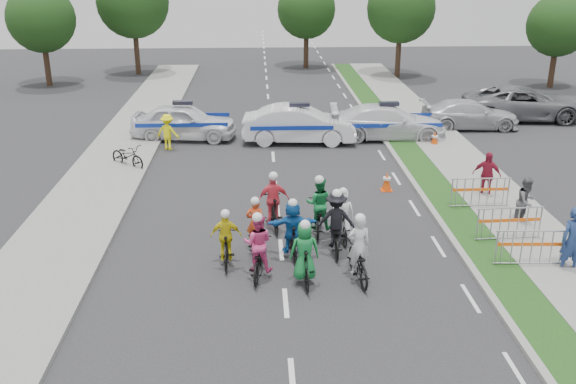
{
  "coord_description": "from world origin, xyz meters",
  "views": [
    {
      "loc": [
        -0.59,
        -13.75,
        8.07
      ],
      "look_at": [
        0.28,
        4.82,
        1.1
      ],
      "focal_mm": 40.0,
      "sensor_mm": 36.0,
      "label": 1
    }
  ],
  "objects_px": {
    "rider_8": "(319,212)",
    "tree_0": "(41,19)",
    "tree_4": "(306,10)",
    "spectator_2": "(487,175)",
    "tree_1": "(401,9)",
    "barrier_2": "(480,194)",
    "rider_7": "(342,220)",
    "cone_0": "(387,181)",
    "rider_3": "(227,243)",
    "civilian_sedan": "(470,114)",
    "parked_bike": "(127,156)",
    "spectator_0": "(574,241)",
    "rider_1": "(304,259)",
    "rider_0": "(358,257)",
    "rider_9": "(274,207)",
    "civilian_suv": "(524,103)",
    "cone_1": "(435,139)",
    "barrier_1": "(509,225)",
    "police_car_0": "(184,122)",
    "police_car_1": "(299,124)",
    "rider_4": "(336,227)",
    "marshal_hiviz": "(168,132)",
    "spectator_1": "(526,202)",
    "police_car_2": "(388,122)",
    "rider_2": "(258,252)",
    "barrier_0": "(531,249)",
    "tree_3": "(133,2)",
    "rider_5": "(293,232)"
  },
  "relations": [
    {
      "from": "police_car_0",
      "to": "police_car_1",
      "type": "bearing_deg",
      "value": -92.04
    },
    {
      "from": "barrier_0",
      "to": "spectator_1",
      "type": "bearing_deg",
      "value": 70.96
    },
    {
      "from": "rider_7",
      "to": "cone_1",
      "type": "xyz_separation_m",
      "value": [
        5.35,
        9.65,
        -0.33
      ]
    },
    {
      "from": "rider_3",
      "to": "rider_8",
      "type": "height_order",
      "value": "rider_8"
    },
    {
      "from": "tree_4",
      "to": "barrier_0",
      "type": "bearing_deg",
      "value": -83.5
    },
    {
      "from": "rider_4",
      "to": "rider_8",
      "type": "distance_m",
      "value": 1.34
    },
    {
      "from": "tree_1",
      "to": "barrier_2",
      "type": "bearing_deg",
      "value": -95.43
    },
    {
      "from": "rider_5",
      "to": "spectator_2",
      "type": "height_order",
      "value": "rider_5"
    },
    {
      "from": "rider_7",
      "to": "parked_bike",
      "type": "height_order",
      "value": "rider_7"
    },
    {
      "from": "rider_0",
      "to": "rider_7",
      "type": "bearing_deg",
      "value": -93.07
    },
    {
      "from": "rider_3",
      "to": "civilian_sedan",
      "type": "bearing_deg",
      "value": -128.04
    },
    {
      "from": "rider_2",
      "to": "cone_0",
      "type": "height_order",
      "value": "rider_2"
    },
    {
      "from": "tree_4",
      "to": "marshal_hiviz",
      "type": "bearing_deg",
      "value": -110.0
    },
    {
      "from": "barrier_1",
      "to": "tree_3",
      "type": "xyz_separation_m",
      "value": [
        -15.7,
        28.82,
        4.33
      ]
    },
    {
      "from": "rider_3",
      "to": "civilian_sedan",
      "type": "relative_size",
      "value": 0.36
    },
    {
      "from": "rider_7",
      "to": "cone_0",
      "type": "xyz_separation_m",
      "value": [
        2.16,
        4.2,
        -0.33
      ]
    },
    {
      "from": "spectator_1",
      "to": "cone_1",
      "type": "height_order",
      "value": "spectator_1"
    },
    {
      "from": "rider_1",
      "to": "barrier_1",
      "type": "distance_m",
      "value": 6.56
    },
    {
      "from": "rider_8",
      "to": "civilian_suv",
      "type": "relative_size",
      "value": 0.32
    },
    {
      "from": "barrier_0",
      "to": "tree_3",
      "type": "distance_m",
      "value": 34.54
    },
    {
      "from": "rider_1",
      "to": "tree_0",
      "type": "relative_size",
      "value": 0.29
    },
    {
      "from": "rider_1",
      "to": "barrier_2",
      "type": "distance_m",
      "value": 7.82
    },
    {
      "from": "rider_7",
      "to": "spectator_0",
      "type": "relative_size",
      "value": 0.92
    },
    {
      "from": "rider_9",
      "to": "rider_8",
      "type": "bearing_deg",
      "value": 157.58
    },
    {
      "from": "parked_bike",
      "to": "tree_4",
      "type": "bearing_deg",
      "value": 18.88
    },
    {
      "from": "rider_3",
      "to": "rider_0",
      "type": "bearing_deg",
      "value": 164.64
    },
    {
      "from": "rider_9",
      "to": "civilian_suv",
      "type": "relative_size",
      "value": 0.32
    },
    {
      "from": "rider_3",
      "to": "parked_bike",
      "type": "xyz_separation_m",
      "value": [
        -4.3,
        8.74,
        -0.17
      ]
    },
    {
      "from": "rider_4",
      "to": "rider_0",
      "type": "bearing_deg",
      "value": 105.66
    },
    {
      "from": "rider_0",
      "to": "rider_9",
      "type": "height_order",
      "value": "same"
    },
    {
      "from": "spectator_2",
      "to": "rider_3",
      "type": "bearing_deg",
      "value": -124.84
    },
    {
      "from": "spectator_0",
      "to": "barrier_2",
      "type": "xyz_separation_m",
      "value": [
        -0.98,
        4.51,
        -0.36
      ]
    },
    {
      "from": "rider_2",
      "to": "barrier_0",
      "type": "relative_size",
      "value": 0.93
    },
    {
      "from": "rider_3",
      "to": "cone_1",
      "type": "distance_m",
      "value": 14.1
    },
    {
      "from": "rider_8",
      "to": "tree_0",
      "type": "distance_m",
      "value": 28.5
    },
    {
      "from": "rider_9",
      "to": "civilian_suv",
      "type": "xyz_separation_m",
      "value": [
        13.14,
        13.33,
        0.11
      ]
    },
    {
      "from": "tree_4",
      "to": "spectator_2",
      "type": "bearing_deg",
      "value": -81.01
    },
    {
      "from": "rider_1",
      "to": "rider_3",
      "type": "height_order",
      "value": "rider_1"
    },
    {
      "from": "barrier_0",
      "to": "tree_0",
      "type": "bearing_deg",
      "value": 128.04
    },
    {
      "from": "marshal_hiviz",
      "to": "parked_bike",
      "type": "height_order",
      "value": "marshal_hiviz"
    },
    {
      "from": "rider_3",
      "to": "police_car_2",
      "type": "xyz_separation_m",
      "value": [
        6.85,
        12.52,
        0.12
      ]
    },
    {
      "from": "rider_3",
      "to": "parked_bike",
      "type": "distance_m",
      "value": 9.74
    },
    {
      "from": "spectator_1",
      "to": "police_car_1",
      "type": "bearing_deg",
      "value": 94.08
    },
    {
      "from": "spectator_1",
      "to": "tree_1",
      "type": "relative_size",
      "value": 0.23
    },
    {
      "from": "police_car_2",
      "to": "marshal_hiviz",
      "type": "relative_size",
      "value": 3.41
    },
    {
      "from": "rider_4",
      "to": "marshal_hiviz",
      "type": "distance_m",
      "value": 12.11
    },
    {
      "from": "civilian_suv",
      "to": "marshal_hiviz",
      "type": "bearing_deg",
      "value": 109.22
    },
    {
      "from": "civilian_sedan",
      "to": "barrier_1",
      "type": "xyz_separation_m",
      "value": [
        -2.97,
        -13.06,
        -0.13
      ]
    },
    {
      "from": "civilian_suv",
      "to": "tree_1",
      "type": "relative_size",
      "value": 0.88
    },
    {
      "from": "cone_0",
      "to": "rider_3",
      "type": "bearing_deg",
      "value": -134.22
    }
  ]
}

